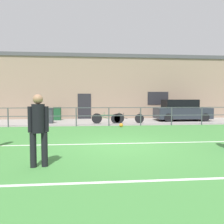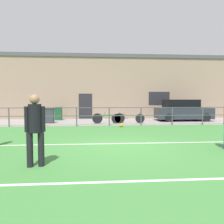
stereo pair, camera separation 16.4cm
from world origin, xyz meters
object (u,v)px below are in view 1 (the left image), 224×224
(spectator_child, at_px, (42,113))
(player_goalkeeper, at_px, (38,126))
(bicycle_parked_0, at_px, (108,118))
(trash_bin_1, at_px, (57,114))
(parked_car_red, at_px, (181,111))
(soccer_ball_match, at_px, (121,125))
(trash_bin_0, at_px, (49,116))
(bicycle_parked_1, at_px, (127,118))

(spectator_child, bearing_deg, player_goalkeeper, 83.29)
(bicycle_parked_0, xyz_separation_m, trash_bin_1, (-3.73, 2.75, 0.15))
(player_goalkeeper, height_order, parked_car_red, player_goalkeeper)
(parked_car_red, bearing_deg, bicycle_parked_0, -165.01)
(player_goalkeeper, bearing_deg, soccer_ball_match, -122.46)
(player_goalkeeper, distance_m, trash_bin_0, 10.05)
(bicycle_parked_1, bearing_deg, parked_car_red, 19.20)
(player_goalkeeper, relative_size, bicycle_parked_1, 0.79)
(spectator_child, relative_size, bicycle_parked_0, 0.50)
(soccer_ball_match, height_order, parked_car_red, parked_car_red)
(soccer_ball_match, bearing_deg, bicycle_parked_0, 109.46)
(parked_car_red, relative_size, trash_bin_0, 3.95)
(soccer_ball_match, distance_m, spectator_child, 6.96)
(parked_car_red, relative_size, trash_bin_1, 4.03)
(bicycle_parked_0, relative_size, trash_bin_1, 2.17)
(player_goalkeeper, relative_size, trash_bin_1, 1.77)
(trash_bin_1, bearing_deg, player_goalkeeper, -83.93)
(player_goalkeeper, relative_size, spectator_child, 1.64)
(bicycle_parked_1, relative_size, trash_bin_1, 2.24)
(bicycle_parked_1, bearing_deg, player_goalkeeper, -111.71)
(spectator_child, height_order, trash_bin_0, spectator_child)
(soccer_ball_match, relative_size, parked_car_red, 0.06)
(parked_car_red, relative_size, bicycle_parked_1, 1.80)
(spectator_child, bearing_deg, parked_car_red, 157.05)
(player_goalkeeper, xyz_separation_m, parked_car_red, (8.17, 10.97, -0.24))
(bicycle_parked_1, bearing_deg, trash_bin_1, 151.47)
(bicycle_parked_0, bearing_deg, trash_bin_1, 143.62)
(trash_bin_1, bearing_deg, bicycle_parked_1, -28.53)
(parked_car_red, bearing_deg, trash_bin_0, -173.85)
(soccer_ball_match, relative_size, spectator_child, 0.21)
(player_goalkeeper, distance_m, parked_car_red, 13.68)
(trash_bin_1, bearing_deg, trash_bin_0, -95.82)
(bicycle_parked_1, bearing_deg, spectator_child, 158.74)
(spectator_child, xyz_separation_m, trash_bin_1, (1.13, 0.34, -0.11))
(soccer_ball_match, bearing_deg, parked_car_red, 33.45)
(player_goalkeeper, bearing_deg, bicycle_parked_0, -114.90)
(trash_bin_0, bearing_deg, player_goalkeeper, -81.27)
(trash_bin_0, height_order, trash_bin_1, trash_bin_0)
(soccer_ball_match, height_order, bicycle_parked_1, bicycle_parked_1)
(player_goalkeeper, bearing_deg, trash_bin_1, -94.38)
(soccer_ball_match, xyz_separation_m, bicycle_parked_0, (-0.65, 1.83, 0.26))
(bicycle_parked_0, bearing_deg, soccer_ball_match, -70.54)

